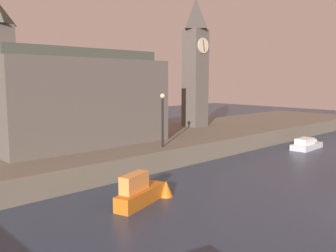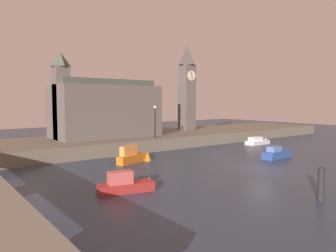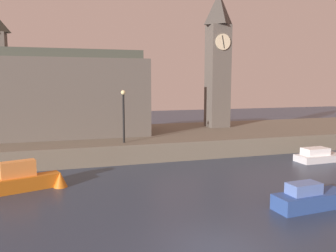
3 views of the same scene
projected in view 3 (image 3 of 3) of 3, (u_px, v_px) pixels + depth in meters
The scene contains 8 objects.
ground_plane at pixel (219, 251), 12.69m from camera, with size 120.00×120.00×0.00m, color #2D384C.
far_embankment at pixel (126, 141), 31.58m from camera, with size 70.00×12.00×1.50m, color #6B6051.
clock_tower at pixel (218, 58), 35.33m from camera, with size 2.29×2.34×13.67m.
parliament_hall at pixel (66, 94), 30.48m from camera, with size 13.39×6.79×10.39m.
streetlamp at pixel (124, 110), 26.38m from camera, with size 0.36×0.36×4.06m.
boat_tour_blue at pixel (317, 198), 17.05m from camera, with size 4.60×1.56×1.39m.
boat_ferry_white at pixel (325, 156), 27.10m from camera, with size 4.58×1.69×1.27m.
boat_patrol_orange at pixel (30, 179), 19.81m from camera, with size 4.25×1.98×1.75m.
Camera 3 is at (-5.29, -10.93, 6.22)m, focal length 36.74 mm.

